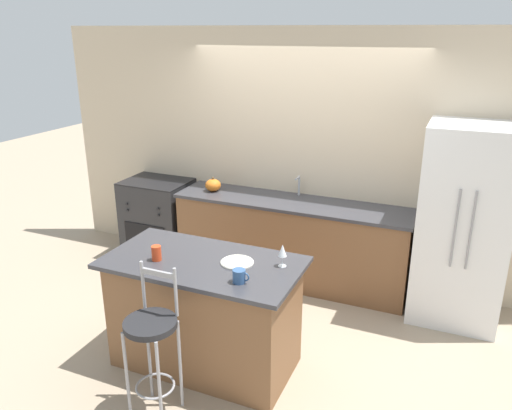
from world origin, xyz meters
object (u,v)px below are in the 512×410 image
at_px(coffee_mug, 239,276).
at_px(pumpkin_decoration, 213,185).
at_px(oven_range, 159,218).
at_px(refrigerator, 463,225).
at_px(dinner_plate, 237,262).
at_px(tumbler_cup, 156,253).
at_px(bar_stool_near, 152,339).
at_px(wine_glass, 282,251).

distance_m(coffee_mug, pumpkin_decoration, 2.22).
height_order(oven_range, coffee_mug, coffee_mug).
bearing_deg(coffee_mug, pumpkin_decoration, 122.61).
xyz_separation_m(refrigerator, coffee_mug, (-1.44, -1.83, 0.06)).
bearing_deg(oven_range, dinner_plate, -41.47).
xyz_separation_m(refrigerator, tumbler_cup, (-2.19, -1.75, 0.07)).
bearing_deg(dinner_plate, oven_range, 138.53).
relative_size(dinner_plate, pumpkin_decoration, 1.47).
bearing_deg(bar_stool_near, wine_glass, 50.51).
distance_m(dinner_plate, pumpkin_decoration, 1.91).
bearing_deg(bar_stool_near, dinner_plate, 65.72).
bearing_deg(bar_stool_near, refrigerator, 49.89).
bearing_deg(oven_range, pumpkin_decoration, -1.32).
bearing_deg(refrigerator, dinner_plate, -135.64).
bearing_deg(pumpkin_decoration, refrigerator, -0.89).
bearing_deg(pumpkin_decoration, tumbler_cup, -76.09).
xyz_separation_m(dinner_plate, coffee_mug, (0.15, -0.27, 0.04)).
bearing_deg(refrigerator, bar_stool_near, -130.11).
xyz_separation_m(bar_stool_near, coffee_mug, (0.47, 0.44, 0.37)).
height_order(refrigerator, pumpkin_decoration, refrigerator).
bearing_deg(pumpkin_decoration, oven_range, 178.68).
height_order(refrigerator, tumbler_cup, refrigerator).
height_order(bar_stool_near, wine_glass, bar_stool_near).
height_order(refrigerator, coffee_mug, refrigerator).
distance_m(bar_stool_near, wine_glass, 1.14).
bearing_deg(dinner_plate, tumbler_cup, -161.89).
bearing_deg(bar_stool_near, tumbler_cup, 118.50).
relative_size(oven_range, bar_stool_near, 0.84).
distance_m(oven_range, coffee_mug, 2.78).
bearing_deg(refrigerator, wine_glass, -130.45).
bearing_deg(tumbler_cup, pumpkin_decoration, 103.91).
xyz_separation_m(coffee_mug, pumpkin_decoration, (-1.19, 1.87, 0.00)).
relative_size(oven_range, tumbler_cup, 8.04).
xyz_separation_m(bar_stool_near, wine_glass, (0.66, 0.80, 0.45)).
height_order(bar_stool_near, dinner_plate, bar_stool_near).
relative_size(oven_range, wine_glass, 5.30).
relative_size(dinner_plate, wine_glass, 1.44).
bearing_deg(wine_glass, bar_stool_near, -129.49).
height_order(dinner_plate, wine_glass, wine_glass).
relative_size(dinner_plate, coffee_mug, 2.03).
bearing_deg(wine_glass, oven_range, 144.84).
distance_m(tumbler_cup, pumpkin_decoration, 1.85).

